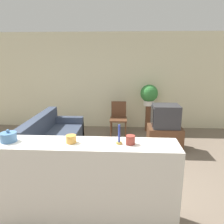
% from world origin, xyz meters
% --- Properties ---
extents(ground_plane, '(14.00, 14.00, 0.00)m').
position_xyz_m(ground_plane, '(0.00, 0.00, 0.00)').
color(ground_plane, '#756656').
extents(wall_back, '(9.00, 0.06, 2.70)m').
position_xyz_m(wall_back, '(0.00, 3.43, 1.35)').
color(wall_back, beige).
rests_on(wall_back, ground_plane).
extents(couch, '(0.86, 1.96, 0.83)m').
position_xyz_m(couch, '(-0.82, 1.40, 0.29)').
color(couch, '#384256').
rests_on(couch, ground_plane).
extents(tv_stand, '(0.74, 0.57, 0.52)m').
position_xyz_m(tv_stand, '(1.58, 1.84, 0.26)').
color(tv_stand, brown).
rests_on(tv_stand, ground_plane).
extents(television, '(0.59, 0.50, 0.50)m').
position_xyz_m(television, '(1.57, 1.84, 0.77)').
color(television, '#333338').
rests_on(television, tv_stand).
extents(wooden_chair, '(0.44, 0.44, 0.88)m').
position_xyz_m(wooden_chair, '(0.52, 2.76, 0.49)').
color(wooden_chair, brown).
rests_on(wooden_chair, ground_plane).
extents(plant_stand, '(0.16, 0.16, 0.74)m').
position_xyz_m(plant_stand, '(1.34, 3.07, 0.37)').
color(plant_stand, brown).
rests_on(plant_stand, ground_plane).
extents(potted_plant, '(0.47, 0.47, 0.57)m').
position_xyz_m(potted_plant, '(1.34, 3.07, 1.05)').
color(potted_plant, white).
rests_on(potted_plant, plant_stand).
extents(foreground_counter, '(2.60, 0.44, 1.07)m').
position_xyz_m(foreground_counter, '(0.00, -0.52, 0.53)').
color(foreground_counter, white).
rests_on(foreground_counter, ground_plane).
extents(decorative_bowl, '(0.19, 0.19, 0.15)m').
position_xyz_m(decorative_bowl, '(-0.67, -0.52, 1.12)').
color(decorative_bowl, '#4C7AAD').
rests_on(decorative_bowl, foreground_counter).
extents(candle_jar, '(0.12, 0.12, 0.09)m').
position_xyz_m(candle_jar, '(0.07, -0.52, 1.11)').
color(candle_jar, gold).
rests_on(candle_jar, foreground_counter).
extents(candlestick, '(0.07, 0.07, 0.23)m').
position_xyz_m(candlestick, '(0.61, -0.52, 1.14)').
color(candlestick, '#B7933D').
rests_on(candlestick, foreground_counter).
extents(coffee_tin, '(0.10, 0.10, 0.10)m').
position_xyz_m(coffee_tin, '(0.74, -0.52, 1.12)').
color(coffee_tin, '#99382D').
rests_on(coffee_tin, foreground_counter).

